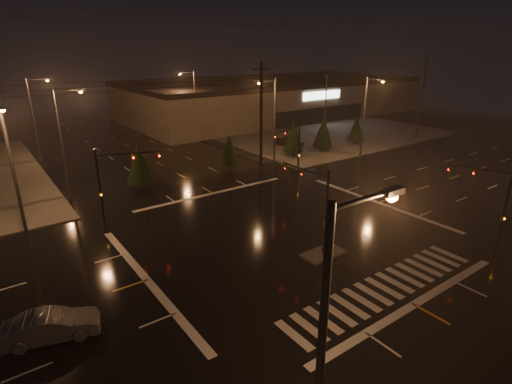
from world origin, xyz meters
The scene contains 28 objects.
ground centered at (0.00, 0.00, 0.00)m, with size 140.00×140.00×0.00m, color black.
sidewalk_ne centered at (30.00, 30.00, 0.06)m, with size 36.00×36.00×0.12m, color #4C4A44.
median_island centered at (0.00, -4.00, 0.07)m, with size 3.00×1.60×0.15m, color #4C4A44.
crosswalk centered at (0.00, -9.00, 0.01)m, with size 15.00×2.60×0.01m, color beige.
stop_bar_near centered at (0.00, -11.00, 0.01)m, with size 16.00×0.50×0.01m, color beige.
stop_bar_far centered at (0.00, 11.00, 0.01)m, with size 16.00×0.50×0.01m, color beige.
parking_lot centered at (35.00, 28.00, 0.04)m, with size 50.00×24.00×0.08m, color black.
retail_building centered at (35.00, 45.99, 3.84)m, with size 60.20×28.30×7.20m.
signal_mast_median centered at (0.00, -3.07, 3.75)m, with size 0.25×4.59×6.00m.
signal_mast_ne centered at (9.50, 10.14, 3.79)m, with size 4.84×1.86×6.00m.
signal_mast_nw centered at (-9.50, 10.14, 3.79)m, with size 4.84×1.86×6.00m.
signal_mast_se centered at (10.23, -9.75, 3.71)m, with size 1.55×3.87×6.00m.
streetlight_0 centered at (-11.18, -15.00, 5.80)m, with size 2.77×0.32×10.00m.
streetlight_1 centered at (-11.18, 18.00, 5.80)m, with size 2.77×0.32×10.00m.
streetlight_2 centered at (-11.18, 34.00, 5.80)m, with size 2.77×0.32×10.00m.
streetlight_3 centered at (11.18, 16.00, 5.80)m, with size 2.77×0.32×10.00m.
streetlight_4 centered at (11.18, 36.00, 5.80)m, with size 2.77×0.32×10.00m.
streetlight_5 centered at (-16.00, 11.18, 5.80)m, with size 0.32×2.77×10.00m.
streetlight_6 centered at (22.00, 11.18, 5.80)m, with size 0.32×2.77×10.00m.
utility_pole_1 centered at (8.00, 14.00, 6.13)m, with size 2.20×0.32×12.00m.
utility_pole_2 centered at (38.00, 14.00, 6.13)m, with size 2.20×0.32×12.00m.
conifer_0 centered at (15.52, 17.17, 2.72)m, with size 2.59×2.59×4.74m.
conifer_1 centered at (20.51, 16.80, 2.75)m, with size 2.62×2.62×4.80m.
conifer_2 centered at (27.05, 16.73, 2.52)m, with size 2.33×2.33×4.35m.
conifer_3 centered at (-5.21, 16.16, 2.78)m, with size 2.66×2.66×4.86m.
conifer_4 centered at (5.55, 16.71, 2.42)m, with size 2.21×2.21×4.15m.
car_parked centered at (18.77, 21.63, 0.68)m, with size 1.61×4.00×1.36m, color black.
car_crossing centered at (-16.64, -2.31, 0.72)m, with size 1.52×4.37×1.44m, color #5C5D64.
Camera 1 is at (-17.92, -20.91, 13.33)m, focal length 28.00 mm.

